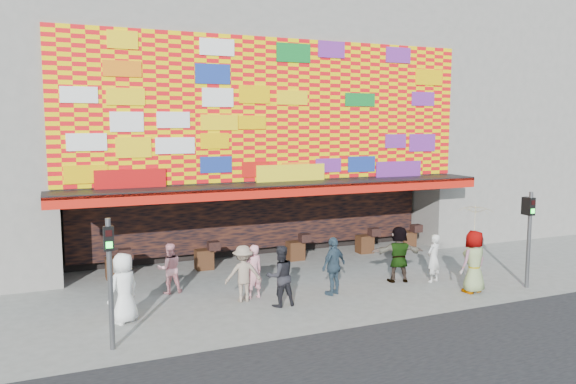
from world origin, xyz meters
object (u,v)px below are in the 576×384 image
ped_a (124,288)px  ped_i (170,268)px  signal_left (110,269)px  ped_e (334,266)px  signal_right (529,229)px  ped_d (243,274)px  ped_b (253,272)px  ped_g (474,262)px  ped_f (399,254)px  ped_h (434,258)px  parasol (475,221)px  ped_c (280,276)px

ped_a → ped_i: 2.62m
signal_left → ped_e: size_ratio=1.72×
signal_right → ped_d: bearing=165.9°
ped_b → ped_g: bearing=150.9°
ped_e → ped_i: 4.92m
signal_right → ped_f: 4.05m
ped_d → ped_h: bearing=-177.0°
ped_b → parasol: 6.77m
ped_d → ped_i: ped_d is taller
signal_right → ped_e: size_ratio=1.72×
signal_left → ped_h: size_ratio=1.93×
ped_b → ped_i: (-2.15, 1.46, -0.04)m
signal_right → ped_e: signal_right is taller
ped_a → ped_h: 9.64m
ped_d → ped_i: bearing=-34.8°
ped_h → signal_right: bearing=122.7°
ped_c → ped_h: 5.48m
signal_right → parasol: size_ratio=1.56×
ped_a → ped_e: bearing=144.7°
ped_i → parasol: bearing=157.5°
ped_e → parasol: parasol is taller
parasol → signal_right: bearing=-7.2°
ped_e → ped_g: (3.98, -1.47, 0.08)m
ped_g → signal_left: bearing=-8.1°
ped_a → parasol: size_ratio=0.95×
ped_g → ped_f: bearing=-62.6°
ped_h → ped_g: bearing=83.7°
ped_f → ped_g: ped_g is taller
ped_b → parasol: bearing=150.9°
ped_g → parasol: parasol is taller
ped_d → ped_e: ped_e is taller
ped_e → parasol: (3.98, -1.47, 1.31)m
ped_d → parasol: 7.07m
ped_d → ped_h: ped_d is taller
ped_b → parasol: size_ratio=0.83×
ped_b → ped_g: size_ratio=0.84×
ped_e → ped_g: size_ratio=0.92×
ped_b → ped_i: 2.60m
ped_b → ped_e: ped_e is taller
signal_left → ped_h: 10.30m
ped_c → ped_e: ped_e is taller
signal_right → ped_d: signal_right is taller
ped_a → ped_i: bearing=-162.6°
signal_right → ped_a: 12.08m
ped_a → ped_b: 3.78m
signal_right → ped_c: bearing=170.2°
signal_right → ped_b: signal_right is taller
ped_f → ped_g: 2.35m
ped_c → ped_a: bearing=-6.9°
ped_a → ped_i: (1.57, 2.09, -0.15)m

